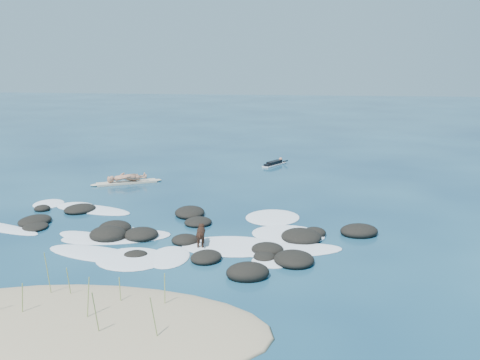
# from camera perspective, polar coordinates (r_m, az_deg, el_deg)

# --- Properties ---
(ground) EXTENTS (160.00, 160.00, 0.00)m
(ground) POSITION_cam_1_polar(r_m,az_deg,el_deg) (20.79, -6.75, -4.63)
(ground) COLOR #0A2642
(ground) RESTS_ON ground
(sand_dune) EXTENTS (9.00, 4.40, 0.60)m
(sand_dune) POSITION_cam_1_polar(r_m,az_deg,el_deg) (13.62, -16.13, -14.65)
(sand_dune) COLOR #9E8966
(sand_dune) RESTS_ON ground
(dune_grass) EXTENTS (4.23, 2.05, 1.24)m
(dune_grass) POSITION_cam_1_polar(r_m,az_deg,el_deg) (13.55, -16.34, -11.87)
(dune_grass) COLOR #82984A
(dune_grass) RESTS_ON ground
(reef_rocks) EXTENTS (14.19, 7.50, 0.57)m
(reef_rocks) POSITION_cam_1_polar(r_m,az_deg,el_deg) (19.13, -5.74, -5.79)
(reef_rocks) COLOR black
(reef_rocks) RESTS_ON ground
(breaking_foam) EXTENTS (14.65, 8.02, 0.12)m
(breaking_foam) POSITION_cam_1_polar(r_m,az_deg,el_deg) (19.42, -7.77, -5.88)
(breaking_foam) COLOR white
(breaking_foam) RESTS_ON ground
(standing_surfer_rig) EXTENTS (3.31, 2.09, 2.06)m
(standing_surfer_rig) POSITION_cam_1_polar(r_m,az_deg,el_deg) (27.73, -12.05, 1.27)
(standing_surfer_rig) COLOR beige
(standing_surfer_rig) RESTS_ON ground
(paddling_surfer_rig) EXTENTS (1.47, 2.07, 0.38)m
(paddling_surfer_rig) POSITION_cam_1_polar(r_m,az_deg,el_deg) (32.09, 3.71, 1.80)
(paddling_surfer_rig) COLOR silver
(paddling_surfer_rig) RESTS_ON ground
(dog) EXTENTS (0.40, 1.13, 0.72)m
(dog) POSITION_cam_1_polar(r_m,az_deg,el_deg) (18.08, -4.21, -5.65)
(dog) COLOR black
(dog) RESTS_ON ground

